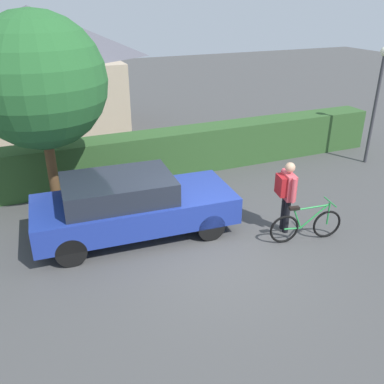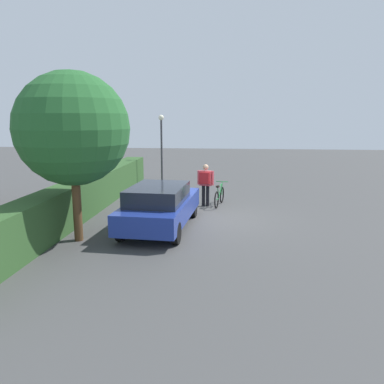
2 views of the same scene
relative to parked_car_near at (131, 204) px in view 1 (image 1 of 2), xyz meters
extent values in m
plane|color=#434343|center=(1.32, -1.52, -0.75)|extent=(60.00, 60.00, 0.00)
cube|color=#2D5227|center=(1.32, 3.08, -0.10)|extent=(15.60, 0.90, 1.30)
cube|color=tan|center=(-1.03, 8.97, 0.60)|extent=(5.97, 4.02, 2.69)
pyramid|color=#4C4C56|center=(-1.03, 8.97, 2.90)|extent=(6.27, 4.22, 1.92)
cube|color=navy|center=(0.09, -0.01, -0.13)|extent=(4.49, 2.06, 0.60)
cube|color=#1E232D|center=(-0.25, 0.02, 0.42)|extent=(2.43, 1.72, 0.50)
cylinder|color=black|center=(1.63, 0.70, -0.44)|extent=(0.63, 0.22, 0.62)
cylinder|color=black|center=(1.53, -0.90, -0.44)|extent=(0.63, 0.22, 0.62)
cylinder|color=black|center=(-1.34, 0.89, -0.44)|extent=(0.63, 0.22, 0.62)
cylinder|color=black|center=(-1.45, -0.71, -0.44)|extent=(0.63, 0.22, 0.62)
torus|color=black|center=(3.93, -1.84, -0.42)|extent=(0.66, 0.17, 0.66)
torus|color=black|center=(2.93, -1.66, -0.42)|extent=(0.66, 0.17, 0.66)
cylinder|color=#268C3F|center=(3.62, -1.78, -0.17)|extent=(0.65, 0.15, 0.56)
cylinder|color=#268C3F|center=(3.21, -1.71, -0.19)|extent=(0.24, 0.08, 0.49)
cylinder|color=#268C3F|center=(3.49, -1.76, 0.04)|extent=(0.78, 0.17, 0.07)
cylinder|color=#268C3F|center=(3.12, -1.69, -0.43)|extent=(0.39, 0.10, 0.05)
cylinder|color=#268C3F|center=(3.93, -1.84, -0.16)|extent=(0.04, 0.04, 0.52)
cube|color=black|center=(3.11, -1.69, 0.07)|extent=(0.23, 0.14, 0.06)
cylinder|color=#268C3F|center=(3.93, -1.84, 0.13)|extent=(0.12, 0.50, 0.03)
cylinder|color=black|center=(3.27, -1.12, -0.34)|extent=(0.13, 0.13, 0.82)
cylinder|color=black|center=(3.24, -1.29, -0.34)|extent=(0.13, 0.13, 0.82)
cube|color=#DB4C56|center=(3.25, -1.21, 0.37)|extent=(0.30, 0.51, 0.58)
sphere|color=tan|center=(3.25, -1.21, 0.81)|extent=(0.22, 0.22, 0.22)
cylinder|color=#DB4C56|center=(3.32, -0.92, 0.38)|extent=(0.09, 0.09, 0.56)
cylinder|color=#DB4C56|center=(3.19, -1.49, 0.38)|extent=(0.09, 0.09, 0.56)
cube|color=maroon|center=(3.10, -1.17, 0.40)|extent=(0.24, 0.41, 0.44)
cylinder|color=#38383D|center=(8.19, 1.43, 0.91)|extent=(0.10, 0.10, 3.32)
cylinder|color=brown|center=(-1.40, 2.11, 0.37)|extent=(0.24, 0.24, 2.23)
sphere|color=#255E2B|center=(-1.40, 2.11, 2.41)|extent=(3.09, 3.09, 3.09)
camera|label=1|loc=(-1.99, -8.10, 4.17)|focal=39.24mm
camera|label=2|loc=(-11.51, -2.18, 2.72)|focal=35.82mm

